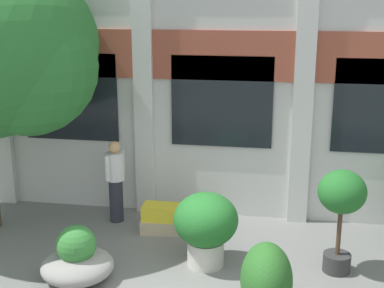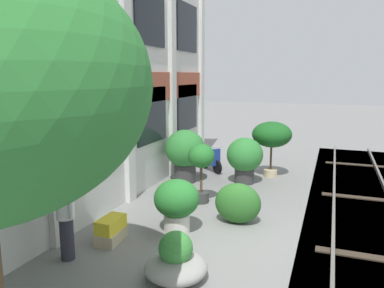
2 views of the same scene
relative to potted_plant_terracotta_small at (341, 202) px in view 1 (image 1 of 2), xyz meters
The scene contains 6 objects.
potted_plant_terracotta_small is the anchor object (origin of this frame).
potted_plant_fluted_column 2.09m from the potted_plant_terracotta_small, behind, with size 1.01×1.01×1.20m.
potted_plant_wide_bowl 4.07m from the potted_plant_terracotta_small, 166.85° to the right, with size 1.10×1.10×0.86m.
potted_plant_square_trough 3.27m from the potted_plant_terracotta_small, 162.21° to the left, with size 0.80×0.50×0.52m.
resident_by_doorway 4.17m from the potted_plant_terracotta_small, 161.75° to the left, with size 0.34×0.50×1.57m.
topiary_hedge 1.80m from the potted_plant_terracotta_small, 129.18° to the right, with size 1.09×0.70×0.96m, color #286023.
Camera 1 is at (1.09, -6.54, 4.12)m, focal length 50.00 mm.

